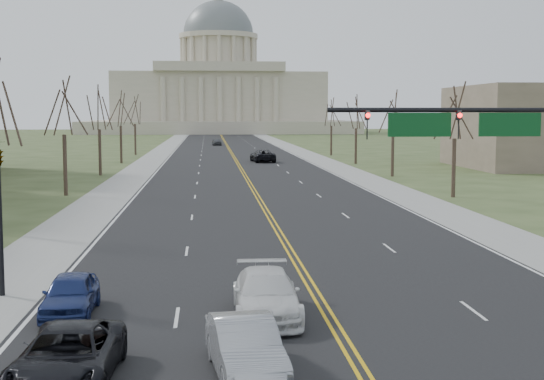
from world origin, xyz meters
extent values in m
cube|color=black|center=(0.00, 110.00, 0.01)|extent=(20.00, 380.00, 0.01)
cube|color=black|center=(0.00, 6.00, 0.01)|extent=(120.00, 14.00, 0.01)
cube|color=gray|center=(-12.00, 110.00, 0.01)|extent=(4.00, 380.00, 0.03)
cube|color=gray|center=(12.00, 110.00, 0.01)|extent=(4.00, 380.00, 0.03)
cube|color=gold|center=(0.00, 110.00, 0.01)|extent=(0.42, 380.00, 0.01)
cube|color=silver|center=(-9.80, 110.00, 0.01)|extent=(0.15, 380.00, 0.01)
cube|color=silver|center=(9.80, 110.00, 0.01)|extent=(0.15, 380.00, 0.01)
cube|color=beige|center=(0.00, 250.00, 2.00)|extent=(90.00, 60.00, 4.00)
cube|color=beige|center=(0.00, 250.00, 12.00)|extent=(70.00, 40.00, 16.00)
cube|color=beige|center=(0.00, 229.50, 21.50)|extent=(42.00, 3.00, 3.00)
cylinder|color=beige|center=(0.00, 250.00, 26.00)|extent=(24.00, 24.00, 12.00)
cylinder|color=beige|center=(0.00, 250.00, 32.80)|extent=(27.00, 27.00, 1.60)
ellipsoid|color=slate|center=(0.00, 250.00, 33.60)|extent=(24.00, 24.00, 22.80)
cylinder|color=black|center=(6.50, 13.50, 6.80)|extent=(12.00, 0.18, 0.18)
imported|color=black|center=(5.50, 13.50, 6.25)|extent=(0.35, 0.40, 1.10)
sphere|color=#FF0C0C|center=(5.50, 13.35, 6.60)|extent=(0.18, 0.18, 0.18)
imported|color=black|center=(2.00, 13.50, 6.25)|extent=(0.35, 0.40, 1.10)
sphere|color=#FF0C0C|center=(2.00, 13.35, 6.60)|extent=(0.18, 0.18, 0.18)
cube|color=#0C4C1E|center=(7.50, 13.50, 6.25)|extent=(2.40, 0.12, 0.90)
cube|color=#0C4C1E|center=(4.00, 13.50, 6.25)|extent=(2.40, 0.12, 0.90)
cylinder|color=#3C2B23|center=(15.50, 44.00, 2.34)|extent=(0.32, 0.32, 4.68)
cylinder|color=#3C2B23|center=(-15.50, 48.00, 2.48)|extent=(0.32, 0.32, 4.95)
cylinder|color=#3C2B23|center=(15.50, 64.00, 2.34)|extent=(0.32, 0.32, 4.68)
cylinder|color=#3C2B23|center=(-15.50, 68.00, 2.48)|extent=(0.32, 0.32, 4.95)
cylinder|color=#3C2B23|center=(15.50, 84.00, 2.34)|extent=(0.32, 0.32, 4.68)
cylinder|color=#3C2B23|center=(-15.50, 88.00, 2.48)|extent=(0.32, 0.32, 4.95)
cylinder|color=#3C2B23|center=(15.50, 104.00, 2.34)|extent=(0.32, 0.32, 4.68)
cylinder|color=#3C2B23|center=(-15.50, 108.00, 2.48)|extent=(0.32, 0.32, 4.95)
imported|color=#999CA1|center=(-3.03, 4.28, 0.75)|extent=(2.08, 4.62, 1.47)
imported|color=black|center=(-7.43, 4.06, 0.71)|extent=(2.53, 5.13, 1.40)
imported|color=silver|center=(-2.07, 9.78, 0.77)|extent=(2.17, 5.22, 1.51)
imported|color=navy|center=(-8.52, 10.64, 0.70)|extent=(1.69, 4.07, 1.38)
imported|color=black|center=(3.52, 88.77, 0.85)|extent=(3.45, 6.30, 1.67)
imported|color=#505358|center=(-2.10, 142.57, 0.76)|extent=(2.10, 4.51, 1.50)
camera|label=1|loc=(-3.93, -14.44, 6.69)|focal=50.00mm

